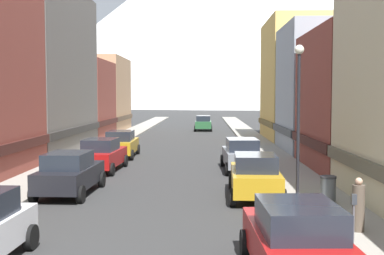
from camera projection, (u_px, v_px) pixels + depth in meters
sidewalk_left at (111, 143)px, 41.90m from camera, size 2.50×100.00×0.15m
sidewalk_right at (257, 143)px, 41.57m from camera, size 2.50×100.00×0.15m
storefront_left_2 at (10, 72)px, 35.45m from camera, size 10.08×13.47×11.96m
storefront_left_3 at (72, 101)px, 46.82m from camera, size 7.26×8.72×7.44m
storefront_left_4 at (87, 96)px, 56.40m from camera, size 8.95×10.24×8.49m
storefront_right_3 at (347, 91)px, 35.32m from camera, size 9.50×8.18×9.19m
storefront_right_4 at (321, 82)px, 44.96m from camera, size 10.27×10.44×11.02m
car_left_1 at (70, 173)px, 20.16m from camera, size 2.18×4.45×1.78m
car_left_2 at (102, 155)px, 26.47m from camera, size 2.25×4.48×1.78m
car_left_3 at (121, 144)px, 32.49m from camera, size 2.12×4.43×1.78m
car_right_0 at (297, 241)px, 10.69m from camera, size 2.21×4.47×1.78m
car_right_1 at (255, 176)px, 19.49m from camera, size 2.20×4.46×1.78m
car_right_2 at (242, 154)px, 26.57m from camera, size 2.20×4.46×1.78m
car_driving_0 at (203, 123)px, 57.35m from camera, size 2.06×4.40×1.78m
parking_meter_near at (354, 211)px, 12.97m from camera, size 0.14×0.10×1.33m
trash_bin_right at (328, 189)px, 18.03m from camera, size 0.59×0.59×0.98m
pedestrian_0 at (358, 207)px, 14.16m from camera, size 0.36×0.36×1.57m
streetlamp_right at (299, 98)px, 18.53m from camera, size 0.36×0.36×5.86m
mountain_backdrop at (248, 6)px, 262.15m from camera, size 256.51×256.51×104.98m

